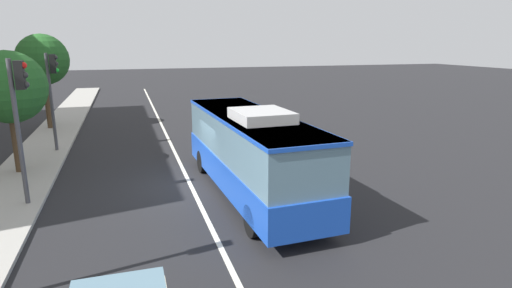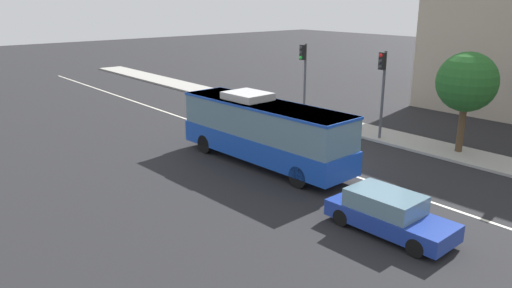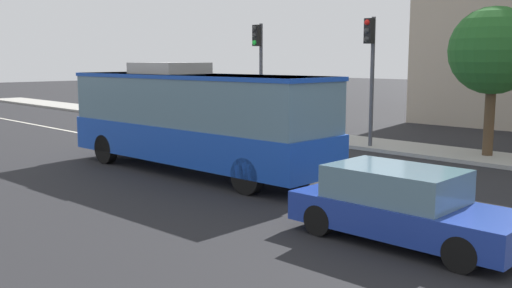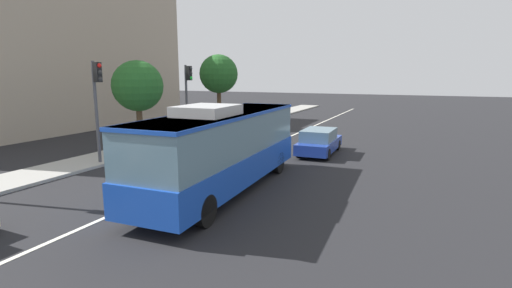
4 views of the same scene
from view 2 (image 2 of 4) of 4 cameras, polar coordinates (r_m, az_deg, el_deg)
ground_plane at (r=24.53m, az=7.19°, el=-2.29°), size 160.00×160.00×0.00m
sidewalk_kerb at (r=29.62m, az=16.12°, el=0.65°), size 80.00×2.69×0.14m
lane_centre_line at (r=24.52m, az=7.19°, el=-2.28°), size 76.00×0.16×0.01m
transit_bus at (r=23.82m, az=0.90°, el=1.83°), size 10.10×2.93×3.46m
sedan_beige at (r=33.30m, az=-2.46°, el=4.21°), size 4.51×1.84×1.46m
sedan_blue at (r=17.74m, az=15.38°, el=-7.91°), size 4.55×1.94×1.46m
traffic_light_near_corner at (r=32.09m, az=5.64°, el=8.82°), size 0.32×0.62×5.20m
traffic_light_mid_block at (r=28.35m, az=14.69°, el=7.31°), size 0.32×0.62×5.20m
street_tree_kerbside_left at (r=27.21m, az=23.66°, el=6.68°), size 3.09×3.09×5.42m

